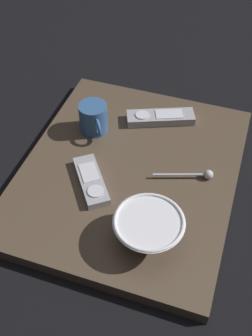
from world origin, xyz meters
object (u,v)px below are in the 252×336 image
coffee_mug (94,118)px  teaspoon (201,175)px  cereal_bowl (148,229)px  tv_remote_far (160,117)px  tv_remote_near (91,181)px

coffee_mug → teaspoon: bearing=75.4°
cereal_bowl → tv_remote_far: 0.39m
teaspoon → tv_remote_near: (0.10, -0.25, -0.00)m
coffee_mug → tv_remote_near: (0.18, 0.06, -0.03)m
tv_remote_far → cereal_bowl: bearing=11.5°
coffee_mug → tv_remote_far: 0.19m
cereal_bowl → coffee_mug: (-0.29, -0.24, 0.00)m
tv_remote_near → tv_remote_far: bearing=160.6°
coffee_mug → teaspoon: 0.32m
teaspoon → cereal_bowl: bearing=-18.7°
cereal_bowl → coffee_mug: coffee_mug is taller
tv_remote_near → tv_remote_far: 0.29m
tv_remote_near → tv_remote_far: (-0.28, 0.10, 0.00)m
teaspoon → tv_remote_far: (-0.17, -0.15, 0.00)m
cereal_bowl → tv_remote_near: cereal_bowl is taller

